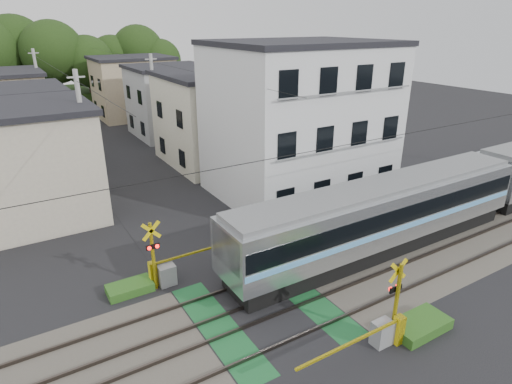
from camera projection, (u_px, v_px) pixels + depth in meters
ground at (264, 311)px, 16.34m from camera, size 120.00×120.00×0.00m
track_bed at (264, 310)px, 16.32m from camera, size 120.00×120.00×0.14m
commuter_train at (488, 182)px, 24.22m from camera, size 33.49×2.61×3.43m
crossing_signal_near at (386, 327)px, 14.42m from camera, size 4.74×0.65×3.09m
crossing_signal_far at (164, 270)px, 17.73m from camera, size 4.74×0.65×3.09m
apartment_block at (299, 120)px, 26.23m from camera, size 10.20×8.36×9.30m
houses_row at (102, 112)px, 35.81m from camera, size 22.07×31.35×6.80m
tree_hill at (45, 65)px, 52.57m from camera, size 40.00×12.16×11.17m
catenary at (385, 191)px, 17.88m from camera, size 60.00×5.04×7.00m
utility_poles at (92, 109)px, 32.56m from camera, size 7.90×42.00×8.00m
pedestrian at (90, 127)px, 40.67m from camera, size 0.77×0.65×1.78m
weed_patches at (302, 294)px, 17.04m from camera, size 10.25×8.80×0.40m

